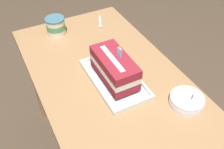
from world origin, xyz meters
TOP-DOWN VIEW (x-y plane):
  - dining_table at (0.00, 0.00)m, footprint 1.24×0.67m
  - foil_tray at (0.03, 0.01)m, footprint 0.38×0.20m
  - birthday_cake at (0.03, 0.01)m, footprint 0.26×0.13m
  - bowl_stack at (0.30, 0.22)m, footprint 0.15×0.15m
  - ice_cream_tub at (-0.48, -0.10)m, footprint 0.11×0.11m
  - serving_spoon_near_tray at (-0.45, 0.17)m, footprint 0.13×0.07m

SIDE VIEW (x-z plane):
  - dining_table at x=0.00m, z-range 0.26..0.99m
  - serving_spoon_near_tray at x=-0.45m, z-range 0.73..0.74m
  - foil_tray at x=0.03m, z-range 0.73..0.76m
  - bowl_stack at x=0.30m, z-range 0.71..0.81m
  - ice_cream_tub at x=-0.48m, z-range 0.74..0.84m
  - birthday_cake at x=0.03m, z-range 0.73..0.90m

